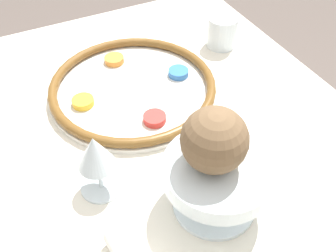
# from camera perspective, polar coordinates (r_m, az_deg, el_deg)

# --- Properties ---
(seder_plate) EXTENTS (0.36, 0.36, 0.03)m
(seder_plate) POSITION_cam_1_polar(r_m,az_deg,el_deg) (0.86, -5.14, 5.62)
(seder_plate) COLOR silver
(seder_plate) RESTS_ON dining_table
(wine_glass) EXTENTS (0.07, 0.07, 0.12)m
(wine_glass) POSITION_cam_1_polar(r_m,az_deg,el_deg) (0.63, -10.47, -4.18)
(wine_glass) COLOR silver
(wine_glass) RESTS_ON dining_table
(fruit_stand) EXTENTS (0.17, 0.17, 0.10)m
(fruit_stand) POSITION_cam_1_polar(r_m,az_deg,el_deg) (0.61, 7.21, -7.34)
(fruit_stand) COLOR silver
(fruit_stand) RESTS_ON dining_table
(orange_fruit) EXTENTS (0.08, 0.08, 0.08)m
(orange_fruit) POSITION_cam_1_polar(r_m,az_deg,el_deg) (0.57, 7.28, -1.62)
(orange_fruit) COLOR orange
(orange_fruit) RESTS_ON fruit_stand
(coconut) EXTENTS (0.10, 0.10, 0.10)m
(coconut) POSITION_cam_1_polar(r_m,az_deg,el_deg) (0.55, 6.75, -2.05)
(coconut) COLOR brown
(coconut) RESTS_ON fruit_stand
(cup_near) EXTENTS (0.07, 0.07, 0.08)m
(cup_near) POSITION_cam_1_polar(r_m,az_deg,el_deg) (1.00, 7.86, 13.41)
(cup_near) COLOR silver
(cup_near) RESTS_ON dining_table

